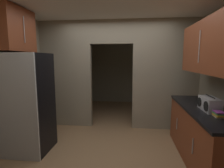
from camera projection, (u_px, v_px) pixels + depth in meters
ground at (109, 159)px, 2.95m from camera, size 20.00×20.00×0.00m
kitchen_overhead_slab at (112, 4)px, 3.02m from camera, size 4.15×6.93×0.06m
kitchen_partition at (118, 72)px, 4.20m from camera, size 3.75×0.12×2.56m
adjoining_room_shell at (121, 70)px, 6.04m from camera, size 3.75×2.68×2.56m
refrigerator at (27, 103)px, 3.12m from camera, size 0.73×0.71×1.76m
lower_cabinet_run at (205, 135)px, 2.81m from camera, size 0.68×1.95×0.90m
upper_cabinet_counterside at (212, 47)px, 2.62m from camera, size 0.36×1.75×0.79m
upper_cabinet_fridgeside at (14, 30)px, 3.07m from camera, size 0.36×0.81×0.75m
boombox at (209, 104)px, 2.61m from camera, size 0.20×0.41×0.23m
book_stack at (219, 114)px, 2.32m from camera, size 0.13×0.16×0.08m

